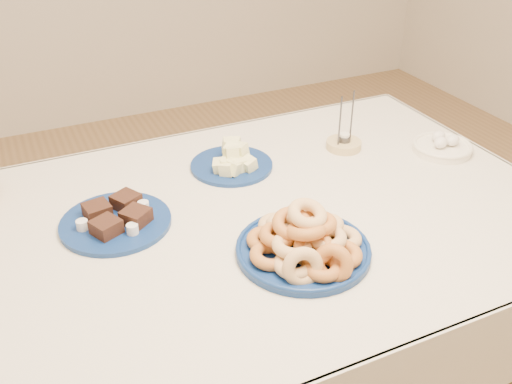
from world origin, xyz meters
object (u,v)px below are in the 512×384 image
Objects in this scene: melon_plate at (232,162)px; brownie_plate at (116,219)px; donut_platter at (305,241)px; dining_table at (248,247)px; egg_bowl at (442,146)px; candle_holder at (344,143)px.

brownie_plate is (-0.38, -0.15, -0.01)m from melon_plate.
donut_platter is 0.49m from brownie_plate.
dining_table is at bearing -17.85° from brownie_plate.
dining_table is 6.45× the size of melon_plate.
melon_plate is at bearing 20.69° from brownie_plate.
dining_table is 8.08× the size of egg_bowl.
melon_plate is 0.38m from candle_holder.
dining_table is at bearing 103.53° from donut_platter.
brownie_plate is at bearing -159.31° from melon_plate.
melon_plate is at bearing 76.58° from dining_table.
melon_plate is at bearing 164.83° from egg_bowl.
egg_bowl is at bearing -29.39° from candle_holder.
dining_table is 4.04× the size of donut_platter.
candle_holder is (0.77, 0.12, 0.00)m from brownie_plate.
brownie_plate is 1.04m from egg_bowl.
melon_plate is 1.25× the size of egg_bowl.
egg_bowl is at bearing -15.17° from melon_plate.
brownie_plate is at bearing 162.15° from dining_table.
egg_bowl reaches higher than brownie_plate.
egg_bowl is at bearing 23.29° from donut_platter.
egg_bowl is at bearing 5.85° from dining_table.
donut_platter is 2.25× the size of candle_holder.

